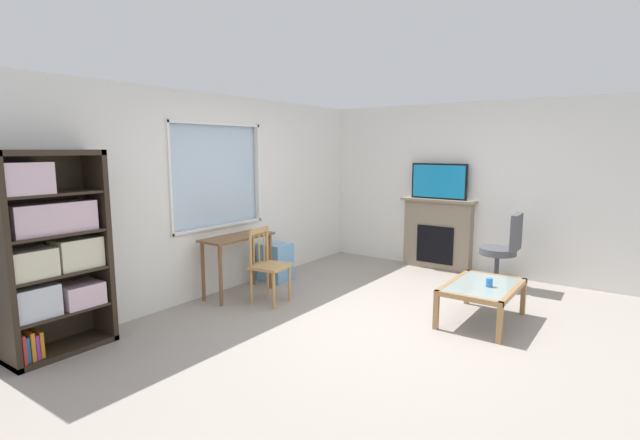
# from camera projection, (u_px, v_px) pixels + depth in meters

# --- Properties ---
(ground) EXTENTS (6.54, 5.54, 0.02)m
(ground) POSITION_uv_depth(u_px,v_px,m) (373.00, 326.00, 4.95)
(ground) COLOR #9E9389
(wall_back_with_window) EXTENTS (5.54, 0.15, 2.51)m
(wall_back_with_window) POSITION_uv_depth(u_px,v_px,m) (221.00, 197.00, 6.07)
(wall_back_with_window) COLOR white
(wall_back_with_window) RESTS_ON ground
(wall_right) EXTENTS (0.12, 4.74, 2.51)m
(wall_right) POSITION_uv_depth(u_px,v_px,m) (466.00, 188.00, 7.04)
(wall_right) COLOR white
(wall_right) RESTS_ON ground
(bookshelf) EXTENTS (0.90, 0.38, 1.83)m
(bookshelf) POSITION_uv_depth(u_px,v_px,m) (49.00, 252.00, 4.15)
(bookshelf) COLOR #2D2319
(bookshelf) RESTS_ON ground
(desk_under_window) EXTENTS (0.98, 0.41, 0.76)m
(desk_under_window) POSITION_uv_depth(u_px,v_px,m) (238.00, 247.00, 5.91)
(desk_under_window) COLOR brown
(desk_under_window) RESTS_ON ground
(wooden_chair) EXTENTS (0.47, 0.45, 0.90)m
(wooden_chair) POSITION_uv_depth(u_px,v_px,m) (268.00, 265.00, 5.62)
(wooden_chair) COLOR tan
(wooden_chair) RESTS_ON ground
(plastic_drawer_unit) EXTENTS (0.35, 0.40, 0.53)m
(plastic_drawer_unit) POSITION_uv_depth(u_px,v_px,m) (275.00, 262.00, 6.61)
(plastic_drawer_unit) COLOR #72ADDB
(plastic_drawer_unit) RESTS_ON ground
(fireplace) EXTENTS (0.26, 1.14, 1.08)m
(fireplace) POSITION_uv_depth(u_px,v_px,m) (437.00, 234.00, 7.23)
(fireplace) COLOR gray
(fireplace) RESTS_ON ground
(tv) EXTENTS (0.06, 0.86, 0.54)m
(tv) POSITION_uv_depth(u_px,v_px,m) (439.00, 181.00, 7.09)
(tv) COLOR black
(tv) RESTS_ON fireplace
(office_chair) EXTENTS (0.56, 0.58, 1.00)m
(office_chair) POSITION_uv_depth(u_px,v_px,m) (505.00, 247.00, 6.23)
(office_chair) COLOR #4C4C51
(office_chair) RESTS_ON ground
(coffee_table) EXTENTS (1.03, 0.68, 0.41)m
(coffee_table) POSITION_uv_depth(u_px,v_px,m) (482.00, 289.00, 5.01)
(coffee_table) COLOR #8C9E99
(coffee_table) RESTS_ON ground
(sippy_cup) EXTENTS (0.07, 0.07, 0.09)m
(sippy_cup) POSITION_uv_depth(u_px,v_px,m) (489.00, 282.00, 4.91)
(sippy_cup) COLOR #337FD6
(sippy_cup) RESTS_ON coffee_table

